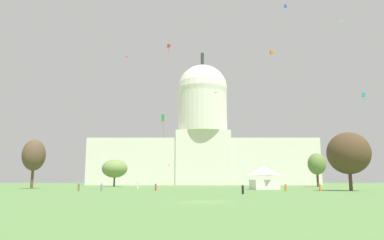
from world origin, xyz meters
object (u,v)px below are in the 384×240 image
(tree_west_near, at_px, (34,155))
(tree_west_mid, at_px, (115,169))
(person_red_edge_west, at_px, (156,187))
(person_black_front_right, at_px, (243,190))
(kite_orange_high, at_px, (272,53))
(person_orange_front_center, at_px, (286,188))
(kite_red_high, at_px, (169,46))
(person_orange_aisle_center, at_px, (320,188))
(kite_pink_low, at_px, (169,165))
(kite_white_mid, at_px, (340,23))
(tree_east_mid, at_px, (317,164))
(person_white_lawn_far_left, at_px, (138,186))
(event_tent, at_px, (264,178))
(kite_blue_high, at_px, (286,6))
(person_grey_near_tent, at_px, (102,187))
(kite_lime_high, at_px, (215,94))
(capitol_building, at_px, (203,139))
(person_olive_mid_center, at_px, (79,187))
(tree_east_near, at_px, (349,153))
(kite_magenta_high, at_px, (128,58))
(kite_green_low, at_px, (163,121))
(kite_cyan_mid, at_px, (364,95))

(tree_west_near, xyz_separation_m, tree_west_mid, (15.56, 34.14, -2.57))
(person_red_edge_west, bearing_deg, person_black_front_right, 43.18)
(kite_orange_high, bearing_deg, person_orange_front_center, 63.72)
(tree_west_mid, xyz_separation_m, kite_red_high, (21.66, -29.38, 36.65))
(person_orange_aisle_center, bearing_deg, kite_pink_low, 43.16)
(kite_orange_high, xyz_separation_m, kite_white_mid, (4.65, -40.51, -8.53))
(kite_orange_high, bearing_deg, person_orange_aisle_center, 76.37)
(kite_orange_high, bearing_deg, tree_east_mid, -147.46)
(person_orange_front_center, distance_m, kite_pink_low, 78.49)
(tree_west_near, height_order, kite_white_mid, kite_white_mid)
(person_orange_aisle_center, bearing_deg, person_white_lawn_far_left, 81.00)
(event_tent, distance_m, kite_blue_high, 44.40)
(event_tent, distance_m, person_red_edge_west, 28.57)
(person_grey_near_tent, height_order, person_white_lawn_far_left, person_white_lawn_far_left)
(kite_lime_high, relative_size, kite_pink_low, 1.87)
(event_tent, height_order, person_grey_near_tent, event_tent)
(capitol_building, distance_m, kite_white_mid, 125.82)
(event_tent, distance_m, person_black_front_right, 33.82)
(event_tent, distance_m, person_olive_mid_center, 44.03)
(capitol_building, relative_size, tree_east_near, 9.48)
(person_white_lawn_far_left, distance_m, kite_magenta_high, 77.89)
(capitol_building, bearing_deg, person_orange_front_center, -83.35)
(tree_west_mid, height_order, kite_lime_high, kite_lime_high)
(tree_west_near, height_order, kite_lime_high, kite_lime_high)
(kite_lime_high, bearing_deg, kite_blue_high, 65.96)
(tree_west_mid, bearing_deg, tree_west_near, -114.50)
(capitol_building, height_order, kite_white_mid, capitol_building)
(kite_blue_high, bearing_deg, tree_west_mid, 165.18)
(event_tent, relative_size, person_grey_near_tent, 4.35)
(tree_east_near, distance_m, person_olive_mid_center, 58.07)
(capitol_building, bearing_deg, tree_west_near, -119.00)
(event_tent, distance_m, tree_west_near, 63.50)
(person_white_lawn_far_left, bearing_deg, kite_pink_low, -106.23)
(person_orange_front_center, height_order, person_white_lawn_far_left, person_white_lawn_far_left)
(person_olive_mid_center, height_order, kite_green_low, kite_green_low)
(event_tent, bearing_deg, kite_orange_high, 60.09)
(tree_west_near, xyz_separation_m, person_grey_near_tent, (25.75, -25.96, -8.44))
(tree_west_mid, bearing_deg, event_tent, -43.71)
(event_tent, bearing_deg, person_olive_mid_center, -169.49)
(kite_cyan_mid, relative_size, kite_magenta_high, 1.61)
(person_white_lawn_far_left, distance_m, kite_blue_high, 60.50)
(kite_lime_high, bearing_deg, capitol_building, -123.54)
(tree_west_near, xyz_separation_m, person_black_front_right, (52.48, -42.82, -8.49))
(person_grey_near_tent, xyz_separation_m, kite_green_low, (12.95, -5.71, 12.92))
(kite_lime_high, xyz_separation_m, kite_green_low, (-15.21, -75.51, -23.75))
(kite_cyan_mid, relative_size, kite_lime_high, 1.55)
(tree_west_near, relative_size, kite_lime_high, 5.19)
(person_black_front_right, bearing_deg, person_grey_near_tent, -160.09)
(tree_east_near, distance_m, person_orange_aisle_center, 10.25)
(kite_green_low, height_order, kite_pink_low, kite_green_low)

